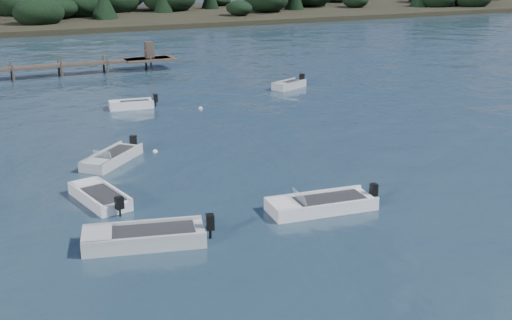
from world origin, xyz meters
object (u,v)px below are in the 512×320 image
dinghy_mid_white_a (321,206)px  dinghy_mid_grey (144,240)px  dinghy_extra_a (100,199)px  tender_far_grey_b (289,86)px  tender_far_white (131,106)px  dinghy_extra_b (112,160)px

dinghy_mid_white_a → dinghy_mid_grey: bearing=-179.6°
dinghy_extra_a → tender_far_grey_b: bearing=43.6°
dinghy_extra_a → dinghy_mid_grey: dinghy_mid_grey is taller
tender_far_grey_b → tender_far_white: size_ratio=1.01×
dinghy_mid_white_a → dinghy_mid_grey: 8.18m
dinghy_mid_white_a → dinghy_extra_a: bearing=149.1°
tender_far_white → tender_far_grey_b: bearing=6.3°
dinghy_mid_white_a → dinghy_extra_b: 12.85m
dinghy_extra_b → dinghy_mid_grey: bearing=-96.9°
dinghy_extra_b → tender_far_white: bearing=70.4°
dinghy_mid_white_a → dinghy_mid_grey: size_ratio=1.00×
dinghy_mid_grey → tender_far_white: 23.87m
tender_far_grey_b → dinghy_extra_a: tender_far_grey_b is taller
dinghy_extra_a → dinghy_mid_grey: (0.60, -5.31, 0.02)m
dinghy_extra_b → tender_far_white: tender_far_white is taller
tender_far_grey_b → dinghy_extra_a: bearing=-136.4°
dinghy_mid_white_a → tender_far_white: dinghy_mid_white_a is taller
dinghy_extra_b → dinghy_mid_grey: (-1.32, -10.93, 0.02)m
tender_far_grey_b → dinghy_mid_white_a: (-11.65, -24.68, -0.02)m
dinghy_extra_a → dinghy_mid_white_a: bearing=-30.9°
dinghy_extra_a → tender_far_white: 18.95m
dinghy_mid_grey → tender_far_white: bearing=76.2°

